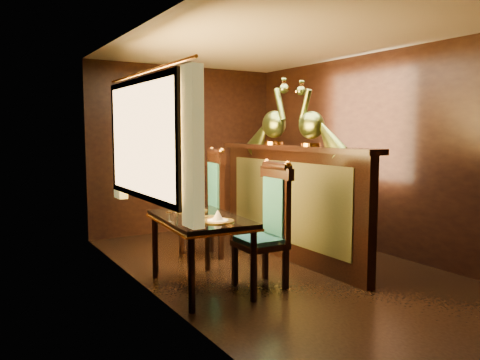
% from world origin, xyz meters
% --- Properties ---
extents(ground, '(5.00, 5.00, 0.00)m').
position_xyz_m(ground, '(0.00, 0.00, 0.00)').
color(ground, black).
rests_on(ground, ground).
extents(room_shell, '(3.04, 5.04, 2.52)m').
position_xyz_m(room_shell, '(-0.09, 0.02, 1.58)').
color(room_shell, black).
rests_on(room_shell, ground).
extents(partition, '(0.26, 2.70, 1.36)m').
position_xyz_m(partition, '(0.32, 0.30, 0.71)').
color(partition, black).
rests_on(partition, ground).
extents(dining_table, '(0.83, 1.26, 0.91)m').
position_xyz_m(dining_table, '(-1.05, -0.09, 0.64)').
color(dining_table, black).
rests_on(dining_table, ground).
extents(chair_left, '(0.46, 0.50, 1.25)m').
position_xyz_m(chair_left, '(-0.41, -0.34, 0.65)').
color(chair_left, black).
rests_on(chair_left, ground).
extents(chair_right, '(0.56, 0.58, 1.33)m').
position_xyz_m(chair_right, '(-0.41, 0.92, 0.69)').
color(chair_right, black).
rests_on(chair_right, ground).
extents(peacock_left, '(0.23, 0.62, 0.73)m').
position_xyz_m(peacock_left, '(0.33, -0.08, 1.73)').
color(peacock_left, '#194D31').
rests_on(peacock_left, partition).
extents(peacock_right, '(0.25, 0.67, 0.79)m').
position_xyz_m(peacock_right, '(0.33, 0.63, 1.76)').
color(peacock_right, '#194D31').
rests_on(peacock_right, partition).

